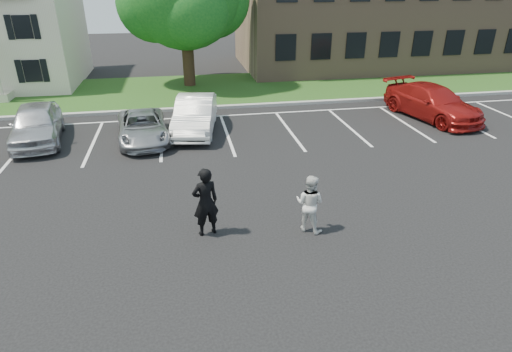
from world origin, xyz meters
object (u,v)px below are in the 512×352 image
(man_white_shirt, at_px, (310,203))
(car_silver_west, at_px, (36,124))
(car_white_sedan, at_px, (195,115))
(man_black_suit, at_px, (205,202))
(car_red_compact, at_px, (432,102))
(car_silver_minivan, at_px, (143,127))
(office_building, at_px, (391,6))

(man_white_shirt, bearing_deg, car_silver_west, -4.97)
(man_white_shirt, bearing_deg, car_white_sedan, -35.11)
(man_black_suit, xyz_separation_m, car_red_compact, (11.48, 8.31, -0.19))
(man_black_suit, height_order, car_red_compact, man_black_suit)
(car_silver_minivan, bearing_deg, car_white_sedan, 13.15)
(man_black_suit, bearing_deg, car_silver_west, -67.41)
(office_building, height_order, car_red_compact, office_building)
(man_white_shirt, bearing_deg, office_building, -81.65)
(man_black_suit, bearing_deg, man_white_shirt, 158.85)
(car_silver_west, bearing_deg, car_white_sedan, -7.60)
(car_red_compact, bearing_deg, man_white_shirt, -149.20)
(car_white_sedan, bearing_deg, car_silver_minivan, -151.89)
(man_white_shirt, distance_m, car_white_sedan, 9.07)
(car_white_sedan, bearing_deg, man_black_suit, -82.18)
(man_white_shirt, height_order, car_silver_west, man_white_shirt)
(car_silver_west, xyz_separation_m, car_white_sedan, (6.50, 0.13, -0.02))
(office_building, relative_size, car_white_sedan, 4.86)
(office_building, height_order, car_white_sedan, office_building)
(man_black_suit, bearing_deg, office_building, -140.33)
(car_white_sedan, bearing_deg, office_building, 50.00)
(man_white_shirt, xyz_separation_m, car_white_sedan, (-2.58, 8.70, -0.05))
(car_silver_west, bearing_deg, office_building, 22.95)
(office_building, height_order, man_black_suit, office_building)
(car_silver_west, bearing_deg, car_red_compact, -8.58)
(car_silver_west, distance_m, car_silver_minivan, 4.33)
(office_building, relative_size, car_silver_west, 4.90)
(man_white_shirt, height_order, car_silver_minivan, man_white_shirt)
(office_building, xyz_separation_m, man_white_shirt, (-12.73, -22.03, -3.35))
(car_silver_west, height_order, car_white_sedan, car_silver_west)
(man_black_suit, xyz_separation_m, car_silver_west, (-6.33, 8.27, -0.18))
(car_silver_west, bearing_deg, car_silver_minivan, -17.30)
(man_white_shirt, distance_m, car_silver_minivan, 9.27)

